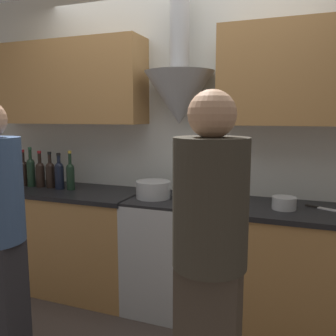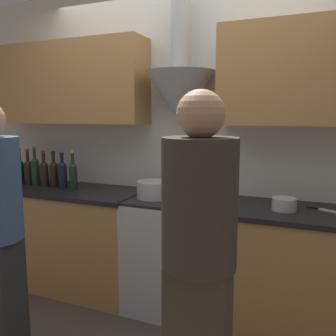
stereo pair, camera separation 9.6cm
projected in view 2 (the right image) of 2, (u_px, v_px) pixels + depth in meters
name	position (u px, v px, depth m)	size (l,w,h in m)	color
ground_plane	(156.00, 327.00, 2.58)	(12.00, 12.00, 0.00)	#423833
wall_back	(180.00, 121.00, 2.92)	(8.40, 0.55, 2.60)	silver
counter_left	(64.00, 236.00, 3.21)	(1.50, 0.62, 0.89)	#B27F47
counter_right	(296.00, 273.00, 2.45)	(1.22, 0.62, 0.89)	#B27F47
stove_range	(173.00, 253.00, 2.81)	(0.64, 0.60, 0.89)	#B7BABC
wine_bottle_0	(7.00, 168.00, 3.39)	(0.07, 0.07, 0.35)	black
wine_bottle_1	(11.00, 169.00, 3.34)	(0.08, 0.08, 0.34)	black
wine_bottle_2	(20.00, 170.00, 3.31)	(0.08, 0.08, 0.33)	black
wine_bottle_3	(28.00, 171.00, 3.28)	(0.08, 0.08, 0.33)	black
wine_bottle_4	(35.00, 170.00, 3.24)	(0.07, 0.07, 0.35)	black
wine_bottle_5	(44.00, 172.00, 3.20)	(0.08, 0.08, 0.32)	black
wine_bottle_6	(54.00, 173.00, 3.17)	(0.08, 0.08, 0.32)	black
wine_bottle_7	(62.00, 173.00, 3.11)	(0.08, 0.08, 0.32)	black
wine_bottle_8	(73.00, 174.00, 3.08)	(0.07, 0.07, 0.34)	black
stock_pot	(154.00, 189.00, 2.75)	(0.27, 0.27, 0.13)	#B7BABC
mixing_bowl	(193.00, 194.00, 2.73)	(0.29, 0.29, 0.07)	#B7BABC
saucepan	(284.00, 204.00, 2.39)	(0.16, 0.16, 0.08)	#B7BABC
chefs_knife	(324.00, 210.00, 2.39)	(0.22, 0.13, 0.01)	silver
person_foreground_right	(199.00, 268.00, 1.45)	(0.30, 0.30, 1.62)	#473D33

